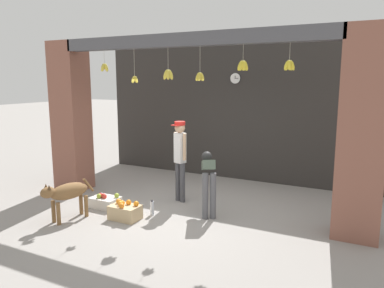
{
  "coord_description": "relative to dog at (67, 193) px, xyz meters",
  "views": [
    {
      "loc": [
        3.25,
        -5.95,
        2.51
      ],
      "look_at": [
        0.0,
        0.42,
        1.26
      ],
      "focal_mm": 35.0,
      "sensor_mm": 36.0,
      "label": 1
    }
  ],
  "objects": [
    {
      "name": "ground_plane",
      "position": [
        1.64,
        1.27,
        -0.51
      ],
      "size": [
        60.0,
        60.0,
        0.0
      ],
      "primitive_type": "plane",
      "color": "gray"
    },
    {
      "name": "shop_back_wall",
      "position": [
        1.64,
        4.11,
        1.15
      ],
      "size": [
        7.31,
        0.12,
        3.32
      ],
      "primitive_type": "cube",
      "color": "#2D2B28",
      "rests_on": "ground_plane"
    },
    {
      "name": "shop_pillar_left",
      "position": [
        -1.36,
        1.57,
        1.15
      ],
      "size": [
        0.7,
        0.6,
        3.32
      ],
      "primitive_type": "cube",
      "color": "brown",
      "rests_on": "ground_plane"
    },
    {
      "name": "shop_pillar_right",
      "position": [
        4.65,
        1.57,
        1.15
      ],
      "size": [
        0.7,
        0.6,
        3.32
      ],
      "primitive_type": "cube",
      "color": "brown",
      "rests_on": "ground_plane"
    },
    {
      "name": "storefront_awning",
      "position": [
        1.66,
        1.39,
        2.65
      ],
      "size": [
        5.41,
        0.28,
        0.9
      ],
      "color": "#4C4C51"
    },
    {
      "name": "dog",
      "position": [
        0.0,
        0.0,
        0.0
      ],
      "size": [
        0.47,
        1.03,
        0.74
      ],
      "rotation": [
        0.0,
        0.0,
        -1.84
      ],
      "color": "brown",
      "rests_on": "ground_plane"
    },
    {
      "name": "shopkeeper",
      "position": [
        1.29,
        1.85,
        0.48
      ],
      "size": [
        0.33,
        0.3,
        1.67
      ],
      "rotation": [
        0.0,
        0.0,
        2.79
      ],
      "color": "#424247",
      "rests_on": "ground_plane"
    },
    {
      "name": "worker_stooping",
      "position": [
        2.11,
        1.44,
        0.24
      ],
      "size": [
        0.55,
        0.79,
        1.11
      ],
      "rotation": [
        0.0,
        0.0,
        0.5
      ],
      "color": "#56565B",
      "rests_on": "ground_plane"
    },
    {
      "name": "fruit_crate_oranges",
      "position": [
        0.89,
        0.5,
        -0.36
      ],
      "size": [
        0.54,
        0.36,
        0.35
      ],
      "color": "tan",
      "rests_on": "ground_plane"
    },
    {
      "name": "fruit_crate_apples",
      "position": [
        0.15,
        0.84,
        -0.39
      ],
      "size": [
        0.55,
        0.39,
        0.29
      ],
      "color": "silver",
      "rests_on": "ground_plane"
    },
    {
      "name": "water_bottle",
      "position": [
        1.2,
        0.9,
        -0.37
      ],
      "size": [
        0.07,
        0.07,
        0.29
      ],
      "color": "silver",
      "rests_on": "ground_plane"
    },
    {
      "name": "wall_clock",
      "position": [
        1.63,
        4.03,
        2.01
      ],
      "size": [
        0.27,
        0.03,
        0.27
      ],
      "color": "black"
    }
  ]
}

